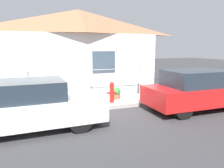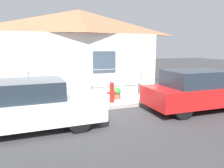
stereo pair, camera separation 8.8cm
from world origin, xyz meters
name	(u,v)px [view 2 (the right image)]	position (x,y,z in m)	size (l,w,h in m)	color
ground_plane	(100,111)	(0.00, 0.00, 0.00)	(60.00, 60.00, 0.00)	#38383A
sidewalk	(94,103)	(0.00, 0.82, 0.07)	(24.00, 1.64, 0.14)	#9E9E99
house	(80,27)	(0.00, 3.28, 3.23)	(7.63, 2.23, 4.04)	white
fence	(90,82)	(0.00, 1.49, 0.82)	(4.90, 0.10, 1.24)	#999993
car_left	(26,105)	(-2.45, -1.08, 0.70)	(4.18, 1.81, 1.39)	white
car_right	(198,90)	(3.38, -1.08, 0.73)	(3.90, 1.69, 1.46)	red
fire_hydrant	(112,92)	(0.62, 0.47, 0.57)	(0.39, 0.17, 0.82)	red
potted_plant_near_hydrant	(117,93)	(1.04, 0.99, 0.39)	(0.32, 0.32, 0.48)	#9E5638
potted_plant_by_fence	(39,95)	(-2.04, 0.92, 0.54)	(0.59, 0.59, 0.72)	slate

